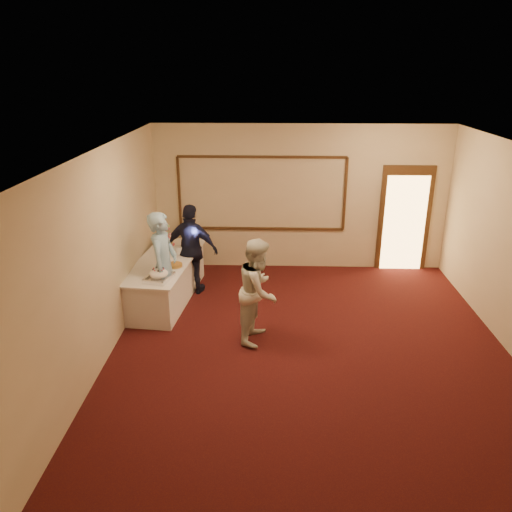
{
  "coord_description": "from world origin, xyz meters",
  "views": [
    {
      "loc": [
        -0.61,
        -6.52,
        4.04
      ],
      "look_at": [
        -0.85,
        1.06,
        1.15
      ],
      "focal_mm": 35.0,
      "sensor_mm": 36.0,
      "label": 1
    }
  ],
  "objects_px": {
    "buffet_table": "(166,279)",
    "man": "(164,266)",
    "woman": "(259,290)",
    "plate_stack_a": "(162,255)",
    "plate_stack_b": "(179,250)",
    "pavlova_tray": "(159,275)",
    "guest": "(192,250)",
    "cupcake_stand": "(166,237)",
    "tart": "(175,266)"
  },
  "relations": [
    {
      "from": "pavlova_tray",
      "to": "guest",
      "type": "relative_size",
      "value": 0.34
    },
    {
      "from": "buffet_table",
      "to": "cupcake_stand",
      "type": "distance_m",
      "value": 0.99
    },
    {
      "from": "tart",
      "to": "plate_stack_a",
      "type": "bearing_deg",
      "value": 127.83
    },
    {
      "from": "plate_stack_b",
      "to": "man",
      "type": "bearing_deg",
      "value": -95.21
    },
    {
      "from": "plate_stack_a",
      "to": "tart",
      "type": "relative_size",
      "value": 0.56
    },
    {
      "from": "buffet_table",
      "to": "man",
      "type": "distance_m",
      "value": 0.86
    },
    {
      "from": "buffet_table",
      "to": "man",
      "type": "relative_size",
      "value": 1.38
    },
    {
      "from": "man",
      "to": "woman",
      "type": "bearing_deg",
      "value": -105.51
    },
    {
      "from": "pavlova_tray",
      "to": "woman",
      "type": "xyz_separation_m",
      "value": [
        1.65,
        -0.49,
        -0.03
      ]
    },
    {
      "from": "plate_stack_b",
      "to": "guest",
      "type": "xyz_separation_m",
      "value": [
        0.23,
        0.01,
        0.01
      ]
    },
    {
      "from": "man",
      "to": "woman",
      "type": "height_order",
      "value": "man"
    },
    {
      "from": "tart",
      "to": "woman",
      "type": "relative_size",
      "value": 0.19
    },
    {
      "from": "cupcake_stand",
      "to": "pavlova_tray",
      "type": "bearing_deg",
      "value": -82.9
    },
    {
      "from": "cupcake_stand",
      "to": "woman",
      "type": "distance_m",
      "value": 2.87
    },
    {
      "from": "cupcake_stand",
      "to": "man",
      "type": "bearing_deg",
      "value": -80.31
    },
    {
      "from": "pavlova_tray",
      "to": "tart",
      "type": "distance_m",
      "value": 0.58
    },
    {
      "from": "plate_stack_a",
      "to": "plate_stack_b",
      "type": "bearing_deg",
      "value": 44.59
    },
    {
      "from": "cupcake_stand",
      "to": "man",
      "type": "xyz_separation_m",
      "value": [
        0.25,
        -1.47,
        -0.01
      ]
    },
    {
      "from": "pavlova_tray",
      "to": "tart",
      "type": "bearing_deg",
      "value": 74.25
    },
    {
      "from": "plate_stack_b",
      "to": "woman",
      "type": "distance_m",
      "value": 2.27
    },
    {
      "from": "pavlova_tray",
      "to": "cupcake_stand",
      "type": "bearing_deg",
      "value": 97.1
    },
    {
      "from": "cupcake_stand",
      "to": "woman",
      "type": "xyz_separation_m",
      "value": [
        1.86,
        -2.19,
        -0.1
      ]
    },
    {
      "from": "plate_stack_a",
      "to": "guest",
      "type": "relative_size",
      "value": 0.1
    },
    {
      "from": "plate_stack_b",
      "to": "guest",
      "type": "bearing_deg",
      "value": 1.56
    },
    {
      "from": "tart",
      "to": "woman",
      "type": "xyz_separation_m",
      "value": [
        1.49,
        -1.05,
        0.03
      ]
    },
    {
      "from": "tart",
      "to": "woman",
      "type": "bearing_deg",
      "value": -35.08
    },
    {
      "from": "woman",
      "to": "cupcake_stand",
      "type": "bearing_deg",
      "value": 54.06
    },
    {
      "from": "plate_stack_a",
      "to": "man",
      "type": "bearing_deg",
      "value": -75.66
    },
    {
      "from": "cupcake_stand",
      "to": "woman",
      "type": "bearing_deg",
      "value": -49.69
    },
    {
      "from": "pavlova_tray",
      "to": "man",
      "type": "height_order",
      "value": "man"
    },
    {
      "from": "plate_stack_a",
      "to": "woman",
      "type": "height_order",
      "value": "woman"
    },
    {
      "from": "woman",
      "to": "guest",
      "type": "bearing_deg",
      "value": 50.82
    },
    {
      "from": "plate_stack_b",
      "to": "plate_stack_a",
      "type": "bearing_deg",
      "value": -135.41
    },
    {
      "from": "cupcake_stand",
      "to": "tart",
      "type": "xyz_separation_m",
      "value": [
        0.37,
        -1.14,
        -0.13
      ]
    },
    {
      "from": "buffet_table",
      "to": "man",
      "type": "xyz_separation_m",
      "value": [
        0.13,
        -0.65,
        0.54
      ]
    },
    {
      "from": "cupcake_stand",
      "to": "plate_stack_a",
      "type": "bearing_deg",
      "value": -84.77
    },
    {
      "from": "woman",
      "to": "man",
      "type": "bearing_deg",
      "value": 79.58
    },
    {
      "from": "plate_stack_a",
      "to": "man",
      "type": "distance_m",
      "value": 0.74
    },
    {
      "from": "buffet_table",
      "to": "cupcake_stand",
      "type": "height_order",
      "value": "cupcake_stand"
    },
    {
      "from": "plate_stack_a",
      "to": "tart",
      "type": "height_order",
      "value": "plate_stack_a"
    },
    {
      "from": "buffet_table",
      "to": "plate_stack_b",
      "type": "relative_size",
      "value": 14.05
    },
    {
      "from": "buffet_table",
      "to": "pavlova_tray",
      "type": "distance_m",
      "value": 1.0
    },
    {
      "from": "plate_stack_a",
      "to": "buffet_table",
      "type": "bearing_deg",
      "value": -46.64
    },
    {
      "from": "buffet_table",
      "to": "plate_stack_a",
      "type": "height_order",
      "value": "plate_stack_a"
    },
    {
      "from": "man",
      "to": "pavlova_tray",
      "type": "bearing_deg",
      "value": 178.94
    },
    {
      "from": "pavlova_tray",
      "to": "woman",
      "type": "height_order",
      "value": "woman"
    },
    {
      "from": "buffet_table",
      "to": "woman",
      "type": "height_order",
      "value": "woman"
    },
    {
      "from": "cupcake_stand",
      "to": "plate_stack_a",
      "type": "xyz_separation_m",
      "value": [
        0.07,
        -0.76,
        -0.09
      ]
    },
    {
      "from": "buffet_table",
      "to": "cupcake_stand",
      "type": "bearing_deg",
      "value": 98.41
    },
    {
      "from": "woman",
      "to": "guest",
      "type": "height_order",
      "value": "guest"
    }
  ]
}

